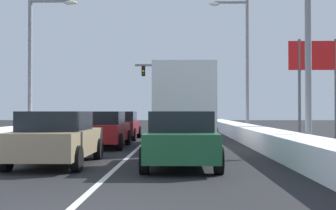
# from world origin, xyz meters

# --- Properties ---
(ground_plane) EXTENTS (120.00, 120.00, 0.00)m
(ground_plane) POSITION_xyz_m (0.00, 15.24, 0.00)
(ground_plane) COLOR black
(lane_stripe_between_right_lane_and_center_lane) EXTENTS (0.14, 41.92, 0.01)m
(lane_stripe_between_right_lane_and_center_lane) POSITION_xyz_m (-0.00, 19.05, 0.00)
(lane_stripe_between_right_lane_and_center_lane) COLOR silver
(lane_stripe_between_right_lane_and_center_lane) RESTS_ON ground
(snow_bank_right_shoulder) EXTENTS (1.38, 41.92, 0.75)m
(snow_bank_right_shoulder) POSITION_xyz_m (5.30, 19.05, 0.38)
(snow_bank_right_shoulder) COLOR white
(snow_bank_right_shoulder) RESTS_ON ground
(snow_bank_left_shoulder) EXTENTS (2.19, 41.92, 0.81)m
(snow_bank_left_shoulder) POSITION_xyz_m (-5.30, 19.05, 0.40)
(snow_bank_left_shoulder) COLOR white
(snow_bank_left_shoulder) RESTS_ON ground
(sedan_green_right_lane_nearest) EXTENTS (2.00, 4.50, 1.51)m
(sedan_green_right_lane_nearest) POSITION_xyz_m (1.73, 6.32, 0.76)
(sedan_green_right_lane_nearest) COLOR #1E5633
(sedan_green_right_lane_nearest) RESTS_ON ground
(box_truck_right_lane_second) EXTENTS (2.53, 7.20, 3.36)m
(box_truck_right_lane_second) POSITION_xyz_m (1.88, 13.73, 1.90)
(box_truck_right_lane_second) COLOR #B7BABF
(box_truck_right_lane_second) RESTS_ON ground
(sedan_white_right_lane_third) EXTENTS (2.00, 4.50, 1.51)m
(sedan_white_right_lane_third) POSITION_xyz_m (1.89, 21.93, 0.76)
(sedan_white_right_lane_third) COLOR silver
(sedan_white_right_lane_third) RESTS_ON ground
(sedan_tan_center_lane_nearest) EXTENTS (2.00, 4.50, 1.51)m
(sedan_tan_center_lane_nearest) POSITION_xyz_m (-1.76, 6.68, 0.76)
(sedan_tan_center_lane_nearest) COLOR #937F60
(sedan_tan_center_lane_nearest) RESTS_ON ground
(sedan_red_center_lane_second) EXTENTS (2.00, 4.50, 1.51)m
(sedan_red_center_lane_second) POSITION_xyz_m (-1.52, 13.09, 0.76)
(sedan_red_center_lane_second) COLOR maroon
(sedan_red_center_lane_second) RESTS_ON ground
(sedan_maroon_center_lane_third) EXTENTS (2.00, 4.50, 1.51)m
(sedan_maroon_center_lane_third) POSITION_xyz_m (-1.50, 18.82, 0.76)
(sedan_maroon_center_lane_third) COLOR maroon
(sedan_maroon_center_lane_third) RESTS_ON ground
(traffic_light_gantry) EXTENTS (7.54, 0.47, 6.20)m
(traffic_light_gantry) POSITION_xyz_m (2.57, 38.10, 4.50)
(traffic_light_gantry) COLOR slate
(traffic_light_gantry) RESTS_ON ground
(street_lamp_right_near) EXTENTS (2.66, 0.36, 8.97)m
(street_lamp_right_near) POSITION_xyz_m (5.73, 9.53, 5.31)
(street_lamp_right_near) COLOR gray
(street_lamp_right_near) RESTS_ON ground
(street_lamp_right_mid) EXTENTS (2.66, 0.36, 8.97)m
(street_lamp_right_mid) POSITION_xyz_m (5.93, 24.77, 5.31)
(street_lamp_right_mid) COLOR gray
(street_lamp_right_mid) RESTS_ON ground
(street_lamp_left_mid) EXTENTS (2.66, 0.36, 7.63)m
(street_lamp_left_mid) POSITION_xyz_m (-5.97, 18.55, 4.60)
(street_lamp_left_mid) COLOR gray
(street_lamp_left_mid) RESTS_ON ground
(roadside_sign_right) EXTENTS (3.20, 0.16, 5.50)m
(roadside_sign_right) POSITION_xyz_m (9.34, 19.44, 4.02)
(roadside_sign_right) COLOR #59595B
(roadside_sign_right) RESTS_ON ground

